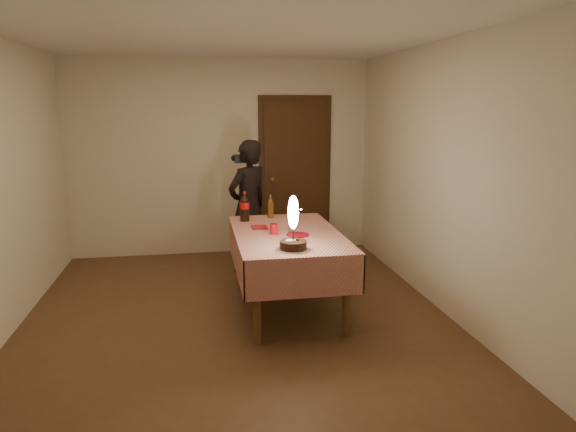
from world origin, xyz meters
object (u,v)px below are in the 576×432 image
object	(u,v)px
birthday_cake	(293,234)
photographer	(248,206)
clear_cup	(291,228)
red_cup	(274,229)
dining_table	(287,243)
cola_bottle	(245,207)
amber_bottle_left	(271,207)
red_plate	(298,235)

from	to	relation	value
birthday_cake	photographer	xyz separation A→B (m)	(-0.20, 1.87, -0.11)
clear_cup	red_cup	bearing A→B (deg)	-174.66
dining_table	birthday_cake	distance (m)	0.66
birthday_cake	cola_bottle	xyz separation A→B (m)	(-0.30, 1.20, 0.01)
clear_cup	photographer	size ratio (longest dim) A/B	0.06
amber_bottle_left	red_plate	bearing A→B (deg)	-80.10
red_plate	red_cup	world-z (taller)	red_cup
clear_cup	photographer	world-z (taller)	photographer
birthday_cake	amber_bottle_left	size ratio (longest dim) A/B	1.85
red_plate	amber_bottle_left	world-z (taller)	amber_bottle_left
cola_bottle	clear_cup	bearing A→B (deg)	-57.25
clear_cup	cola_bottle	distance (m)	0.74
red_cup	amber_bottle_left	xyz separation A→B (m)	(0.08, 0.74, 0.07)
red_plate	cola_bottle	xyz separation A→B (m)	(-0.44, 0.71, 0.15)
amber_bottle_left	photographer	world-z (taller)	photographer
cola_bottle	red_plate	bearing A→B (deg)	-58.38
red_plate	cola_bottle	distance (m)	0.85
amber_bottle_left	photographer	bearing A→B (deg)	108.49
red_plate	red_cup	distance (m)	0.24
birthday_cake	cola_bottle	size ratio (longest dim) A/B	1.48
red_cup	photographer	size ratio (longest dim) A/B	0.06
red_cup	amber_bottle_left	size ratio (longest dim) A/B	0.39
red_cup	photographer	bearing A→B (deg)	95.01
birthday_cake	red_cup	bearing A→B (deg)	98.16
red_plate	red_cup	size ratio (longest dim) A/B	2.20
amber_bottle_left	photographer	size ratio (longest dim) A/B	0.16
clear_cup	amber_bottle_left	bearing A→B (deg)	97.86
dining_table	photographer	xyz separation A→B (m)	(-0.25, 1.26, 0.13)
cola_bottle	red_cup	bearing A→B (deg)	-70.78
cola_bottle	amber_bottle_left	xyz separation A→B (m)	(0.30, 0.11, -0.03)
dining_table	clear_cup	bearing A→B (deg)	-32.16
red_plate	amber_bottle_left	size ratio (longest dim) A/B	0.86
birthday_cake	red_plate	size ratio (longest dim) A/B	2.14
clear_cup	dining_table	bearing A→B (deg)	147.84
birthday_cake	clear_cup	world-z (taller)	birthday_cake
clear_cup	red_plate	bearing A→B (deg)	-66.11
amber_bottle_left	red_cup	bearing A→B (deg)	-95.86
clear_cup	photographer	distance (m)	1.32
amber_bottle_left	photographer	xyz separation A→B (m)	(-0.19, 0.57, -0.09)
dining_table	cola_bottle	distance (m)	0.73
clear_cup	amber_bottle_left	world-z (taller)	amber_bottle_left
red_plate	clear_cup	world-z (taller)	clear_cup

